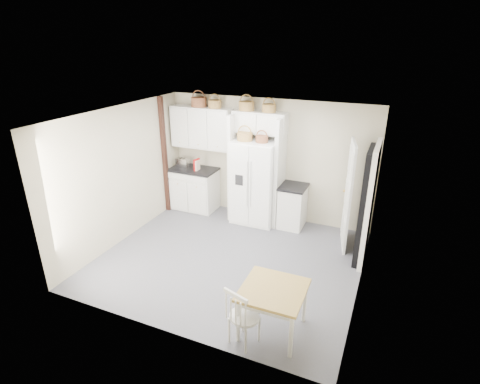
% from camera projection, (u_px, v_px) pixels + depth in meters
% --- Properties ---
extents(floor, '(4.50, 4.50, 0.00)m').
position_uv_depth(floor, '(230.00, 259.00, 6.81)').
color(floor, '#4F4F51').
rests_on(floor, ground).
extents(ceiling, '(4.50, 4.50, 0.00)m').
position_uv_depth(ceiling, '(228.00, 116.00, 5.82)').
color(ceiling, white).
rests_on(ceiling, wall_back).
extents(wall_back, '(4.50, 0.00, 4.50)m').
position_uv_depth(wall_back, '(268.00, 160.00, 8.01)').
color(wall_back, '#B2A98E').
rests_on(wall_back, floor).
extents(wall_left, '(0.00, 4.00, 4.00)m').
position_uv_depth(wall_left, '(122.00, 175.00, 7.14)').
color(wall_left, '#B2A98E').
rests_on(wall_left, floor).
extents(wall_right, '(0.00, 4.00, 4.00)m').
position_uv_depth(wall_right, '(368.00, 216.00, 5.50)').
color(wall_right, '#B2A98E').
rests_on(wall_right, floor).
extents(refrigerator, '(0.93, 0.75, 1.79)m').
position_uv_depth(refrigerator, '(256.00, 182.00, 7.93)').
color(refrigerator, white).
rests_on(refrigerator, floor).
extents(base_cab_left, '(1.01, 0.64, 0.93)m').
position_uv_depth(base_cab_left, '(195.00, 189.00, 8.69)').
color(base_cab_left, silver).
rests_on(base_cab_left, floor).
extents(base_cab_right, '(0.50, 0.60, 0.88)m').
position_uv_depth(base_cab_right, '(292.00, 207.00, 7.85)').
color(base_cab_right, silver).
rests_on(base_cab_right, floor).
extents(dining_table, '(0.84, 0.84, 0.69)m').
position_uv_depth(dining_table, '(272.00, 310.00, 5.02)').
color(dining_table, olive).
rests_on(dining_table, floor).
extents(windsor_chair, '(0.50, 0.47, 0.82)m').
position_uv_depth(windsor_chair, '(244.00, 317.00, 4.80)').
color(windsor_chair, silver).
rests_on(windsor_chair, floor).
extents(counter_left, '(1.05, 0.68, 0.04)m').
position_uv_depth(counter_left, '(194.00, 169.00, 8.50)').
color(counter_left, black).
rests_on(counter_left, base_cab_left).
extents(counter_right, '(0.54, 0.64, 0.04)m').
position_uv_depth(counter_right, '(294.00, 187.00, 7.67)').
color(counter_right, black).
rests_on(counter_right, base_cab_right).
extents(toaster, '(0.29, 0.17, 0.20)m').
position_uv_depth(toaster, '(183.00, 163.00, 8.56)').
color(toaster, silver).
rests_on(toaster, counter_left).
extents(cookbook_red, '(0.08, 0.18, 0.26)m').
position_uv_depth(cookbook_red, '(197.00, 165.00, 8.33)').
color(cookbook_red, '#B60F0E').
rests_on(cookbook_red, counter_left).
extents(cookbook_cream, '(0.05, 0.16, 0.23)m').
position_uv_depth(cookbook_cream, '(197.00, 165.00, 8.33)').
color(cookbook_cream, beige).
rests_on(cookbook_cream, counter_left).
extents(basket_upper_b, '(0.34, 0.34, 0.20)m').
position_uv_depth(basket_upper_b, '(199.00, 102.00, 8.00)').
color(basket_upper_b, brown).
rests_on(basket_upper_b, upper_cabinet).
extents(basket_upper_c, '(0.28, 0.28, 0.16)m').
position_uv_depth(basket_upper_c, '(215.00, 104.00, 7.86)').
color(basket_upper_c, olive).
rests_on(basket_upper_c, upper_cabinet).
extents(basket_bridge_a, '(0.32, 0.32, 0.18)m').
position_uv_depth(basket_bridge_a, '(246.00, 106.00, 7.60)').
color(basket_bridge_a, olive).
rests_on(basket_bridge_a, bridge_cabinet).
extents(basket_bridge_b, '(0.28, 0.28, 0.16)m').
position_uv_depth(basket_bridge_b, '(269.00, 108.00, 7.42)').
color(basket_bridge_b, olive).
rests_on(basket_bridge_b, bridge_cabinet).
extents(basket_fridge_a, '(0.32, 0.32, 0.17)m').
position_uv_depth(basket_fridge_a, '(245.00, 136.00, 7.55)').
color(basket_fridge_a, olive).
rests_on(basket_fridge_a, refrigerator).
extents(basket_fridge_b, '(0.25, 0.25, 0.14)m').
position_uv_depth(basket_fridge_b, '(262.00, 139.00, 7.42)').
color(basket_fridge_b, brown).
rests_on(basket_fridge_b, refrigerator).
extents(upper_cabinet, '(1.40, 0.34, 0.90)m').
position_uv_depth(upper_cabinet, '(202.00, 128.00, 8.19)').
color(upper_cabinet, silver).
rests_on(upper_cabinet, wall_back).
extents(bridge_cabinet, '(1.12, 0.34, 0.45)m').
position_uv_depth(bridge_cabinet, '(260.00, 123.00, 7.61)').
color(bridge_cabinet, silver).
rests_on(bridge_cabinet, wall_back).
extents(fridge_panel_left, '(0.08, 0.60, 2.30)m').
position_uv_depth(fridge_panel_left, '(235.00, 167.00, 8.06)').
color(fridge_panel_left, silver).
rests_on(fridge_panel_left, floor).
extents(fridge_panel_right, '(0.08, 0.60, 2.30)m').
position_uv_depth(fridge_panel_right, '(280.00, 173.00, 7.69)').
color(fridge_panel_right, silver).
rests_on(fridge_panel_right, floor).
extents(trim_post, '(0.09, 0.09, 2.60)m').
position_uv_depth(trim_post, '(165.00, 156.00, 8.27)').
color(trim_post, black).
rests_on(trim_post, floor).
extents(doorway_void, '(0.18, 0.85, 2.05)m').
position_uv_depth(doorway_void, '(367.00, 206.00, 6.48)').
color(doorway_void, black).
rests_on(doorway_void, floor).
extents(door_slab, '(0.21, 0.79, 2.05)m').
position_uv_depth(door_slab, '(348.00, 196.00, 6.90)').
color(door_slab, white).
rests_on(door_slab, floor).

